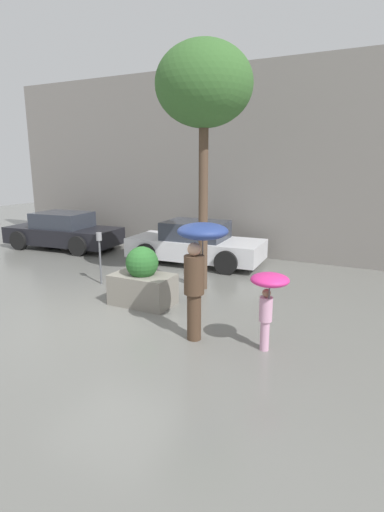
{
  "coord_description": "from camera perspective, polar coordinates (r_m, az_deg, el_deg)",
  "views": [
    {
      "loc": [
        4.76,
        -5.94,
        3.05
      ],
      "look_at": [
        0.97,
        1.6,
        1.05
      ],
      "focal_mm": 28.0,
      "sensor_mm": 36.0,
      "label": 1
    }
  ],
  "objects": [
    {
      "name": "ground_plane",
      "position": [
        8.2,
        -11.28,
        -8.77
      ],
      "size": [
        40.0,
        40.0,
        0.0
      ],
      "primitive_type": "plane",
      "color": "slate"
    },
    {
      "name": "street_tree",
      "position": [
        9.55,
        1.72,
        22.95
      ],
      "size": [
        2.17,
        2.17,
        5.63
      ],
      "color": "brown",
      "rests_on": "ground"
    },
    {
      "name": "parking_meter",
      "position": [
        10.28,
        -13.07,
        1.2
      ],
      "size": [
        0.14,
        0.14,
        1.33
      ],
      "color": "#595B60",
      "rests_on": "ground"
    },
    {
      "name": "parked_car_near",
      "position": [
        12.22,
        0.53,
        1.74
      ],
      "size": [
        4.18,
        2.1,
        1.29
      ],
      "rotation": [
        0.0,
        0.0,
        1.63
      ],
      "color": "silver",
      "rests_on": "ground"
    },
    {
      "name": "person_child",
      "position": [
        6.48,
        10.88,
        -5.01
      ],
      "size": [
        0.61,
        0.61,
        1.34
      ],
      "rotation": [
        0.0,
        0.0,
        -0.85
      ],
      "color": "#D199B7",
      "rests_on": "ground"
    },
    {
      "name": "planter_box",
      "position": [
        8.74,
        -7.07,
        -3.54
      ],
      "size": [
        1.34,
        0.82,
        1.29
      ],
      "color": "gray",
      "rests_on": "ground"
    },
    {
      "name": "parked_car_far",
      "position": [
        15.12,
        -17.89,
        3.34
      ],
      "size": [
        4.24,
        2.16,
        1.29
      ],
      "rotation": [
        0.0,
        0.0,
        1.65
      ],
      "color": "black",
      "rests_on": "ground"
    },
    {
      "name": "person_adult",
      "position": [
        6.73,
        1.03,
        0.16
      ],
      "size": [
        0.86,
        0.86,
        2.06
      ],
      "rotation": [
        0.0,
        0.0,
        0.88
      ],
      "color": "#473323",
      "rests_on": "ground"
    },
    {
      "name": "building_facade",
      "position": [
        13.32,
        5.89,
        13.04
      ],
      "size": [
        18.0,
        0.3,
        6.0
      ],
      "color": "gray",
      "rests_on": "ground"
    }
  ]
}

